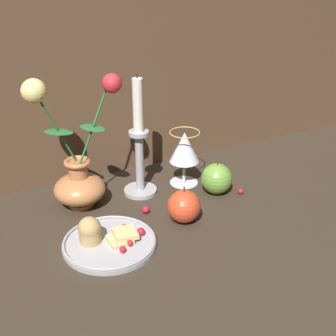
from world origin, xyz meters
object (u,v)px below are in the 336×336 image
Objects in this scene: plate_with_pastries at (106,240)px; candlestick at (139,150)px; apple_near_glass at (184,206)px; apple_beside_vase at (217,179)px; vase at (77,171)px; wine_glass at (184,149)px.

candlestick is (0.16, 0.19, 0.11)m from plate_with_pastries.
apple_near_glass reaches higher than plate_with_pastries.
candlestick is at bearing 153.39° from apple_beside_vase.
candlestick reaches higher than apple_near_glass.
candlestick reaches higher than apple_beside_vase.
vase reaches higher than apple_beside_vase.
wine_glass is at bearing -1.63° from vase.
candlestick is at bearing 49.31° from plate_with_pastries.
vase is 3.63× the size of apple_near_glass.
apple_beside_vase is (0.05, -0.09, -0.06)m from wine_glass.
candlestick is 0.19m from apple_near_glass.
vase is at bearing 138.20° from apple_near_glass.
plate_with_pastries is 0.27m from candlestick.
plate_with_pastries is at bearing -89.51° from vase.
wine_glass is 0.12m from apple_beside_vase.
apple_near_glass is at bearing -149.29° from apple_beside_vase.
candlestick is at bearing 101.93° from apple_near_glass.
plate_with_pastries is 0.20m from apple_near_glass.
apple_near_glass is at bearing -78.07° from candlestick.
apple_beside_vase is at bearing -15.42° from vase.
candlestick is 0.21m from apple_beside_vase.
apple_near_glass is (-0.14, -0.08, -0.00)m from apple_beside_vase.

